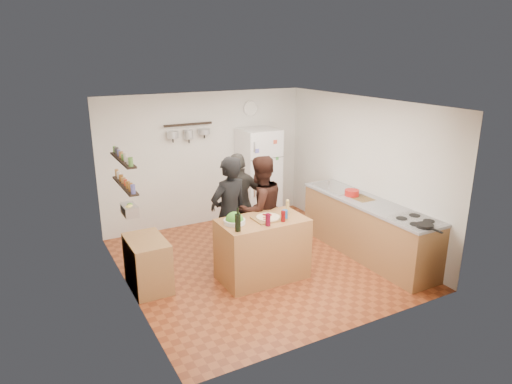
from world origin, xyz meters
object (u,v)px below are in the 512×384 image
person_center (260,209)px  red_bowl (352,193)px  salad_bowl (234,222)px  person_back (239,203)px  prep_island (262,249)px  salt_canister (285,214)px  wall_clock (250,108)px  wine_bottle (238,223)px  person_left (229,214)px  fridge (258,175)px  pepper_mill (287,208)px  skillet (425,226)px  counter_run (367,229)px  side_table (148,264)px

person_center → red_bowl: size_ratio=7.26×
salad_bowl → person_back: bearing=60.3°
prep_island → salt_canister: size_ratio=9.57×
wall_clock → wine_bottle: bearing=-120.9°
salt_canister → person_left: 0.86m
wine_bottle → salad_bowl: bearing=73.5°
person_center → wall_clock: 2.51m
fridge → pepper_mill: bearing=-107.7°
person_center → wall_clock: wall_clock is taller
person_left → red_bowl: size_ratio=7.53×
person_left → red_bowl: bearing=160.4°
skillet → fridge: bearing=100.5°
wine_bottle → prep_island: bearing=23.7°
salad_bowl → skillet: salad_bowl is taller
fridge → wall_clock: (0.00, 0.33, 1.25)m
prep_island → wine_bottle: size_ratio=5.20×
prep_island → counter_run: 1.89m
person_left → side_table: person_left is taller
salt_canister → red_bowl: 1.58m
salt_canister → skillet: salt_canister is taller
red_bowl → counter_run: bearing=-82.3°
person_back → fridge: fridge is taller
pepper_mill → counter_run: bearing=-6.7°
pepper_mill → wine_bottle: bearing=-164.1°
red_bowl → wall_clock: bearing=107.2°
red_bowl → wine_bottle: bearing=-168.6°
skillet → wall_clock: 4.08m
person_back → skillet: bearing=126.2°
skillet → side_table: 3.86m
salad_bowl → counter_run: salad_bowl is taller
wine_bottle → person_left: (0.22, 0.73, -0.15)m
counter_run → person_left: bearing=163.8°
pepper_mill → salt_canister: size_ratio=1.32×
pepper_mill → person_left: size_ratio=0.10×
prep_island → wall_clock: size_ratio=4.17×
person_back → side_table: size_ratio=2.07×
fridge → side_table: (-2.69, -1.67, -0.54)m
salad_bowl → prep_island: bearing=-6.8°
side_table → pepper_mill: bearing=-12.9°
wine_bottle → pepper_mill: size_ratio=1.39×
fridge → side_table: bearing=-148.1°
wine_bottle → person_left: size_ratio=0.14×
prep_island → pepper_mill: 0.71m
wine_bottle → counter_run: bearing=2.5°
skillet → red_bowl: red_bowl is taller
salt_canister → counter_run: (1.58, 0.00, -0.53)m
salad_bowl → salt_canister: 0.74m
prep_island → red_bowl: 1.92m
prep_island → side_table: prep_island is taller
person_left → fridge: fridge is taller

